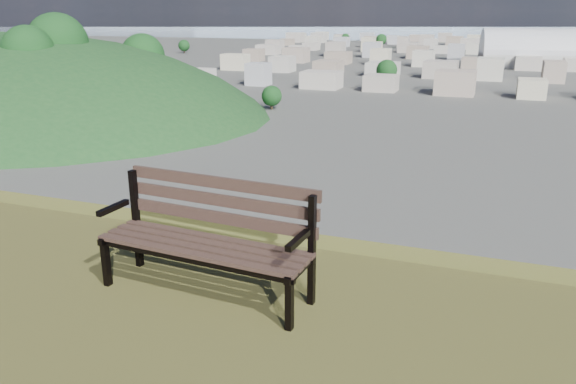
% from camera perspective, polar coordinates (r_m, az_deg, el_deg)
% --- Properties ---
extents(park_bench, '(1.84, 0.71, 0.95)m').
position_cam_1_polar(park_bench, '(4.70, -7.98, -3.97)').
color(park_bench, '#483229').
rests_on(park_bench, hilltop_mesa).
extents(arena, '(62.19, 33.31, 24.99)m').
position_cam_1_polar(arena, '(320.33, 24.37, 12.55)').
color(arena, silver).
rests_on(arena, ground).
extents(green_wooded_hill, '(170.66, 136.53, 85.33)m').
position_cam_1_polar(green_wooded_hill, '(176.95, -26.09, 7.28)').
color(green_wooded_hill, '#18401B').
rests_on(green_wooded_hill, ground).
extents(city_blocks, '(395.00, 361.00, 7.00)m').
position_cam_1_polar(city_blocks, '(396.11, 20.72, 13.36)').
color(city_blocks, beige).
rests_on(city_blocks, ground).
extents(city_trees, '(406.52, 387.20, 9.98)m').
position_cam_1_polar(city_trees, '(321.90, 15.83, 13.27)').
color(city_trees, '#36291B').
rests_on(city_trees, ground).
extents(bay_water, '(2400.00, 700.00, 0.12)m').
position_cam_1_polar(bay_water, '(901.37, 20.99, 15.05)').
color(bay_water, '#97AEC0').
rests_on(bay_water, ground).
extents(far_hills, '(2050.00, 340.00, 60.00)m').
position_cam_1_polar(far_hills, '(1405.24, 18.62, 16.96)').
color(far_hills, '#9FB3C6').
rests_on(far_hills, ground).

